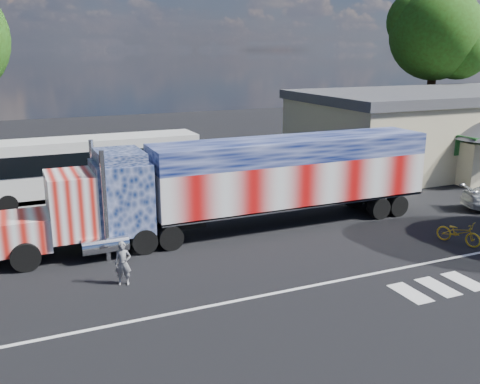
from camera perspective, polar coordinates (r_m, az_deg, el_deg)
name	(u,v)px	position (r m, az deg, el deg)	size (l,w,h in m)	color
ground	(270,257)	(21.20, 3.27, -6.89)	(100.00, 100.00, 0.00)	black
lane_markings	(364,286)	(19.10, 13.13, -9.79)	(30.00, 2.67, 0.01)	silver
semi_truck	(243,182)	(23.60, 0.27, 1.07)	(20.22, 3.19, 4.31)	black
coach_bus	(92,168)	(29.92, -15.54, 2.53)	(11.51, 2.68, 3.35)	silver
hall_building	(454,127)	(40.84, 21.86, 6.45)	(22.40, 12.80, 5.20)	beige
woman	(123,263)	(18.93, -12.37, -7.44)	(0.57, 0.37, 1.55)	slate
bicycle	(459,233)	(24.14, 22.29, -4.03)	(0.65, 1.87, 0.98)	gold
tree_far_ne	(437,35)	(48.91, 20.30, 15.46)	(7.97, 7.59, 12.97)	black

